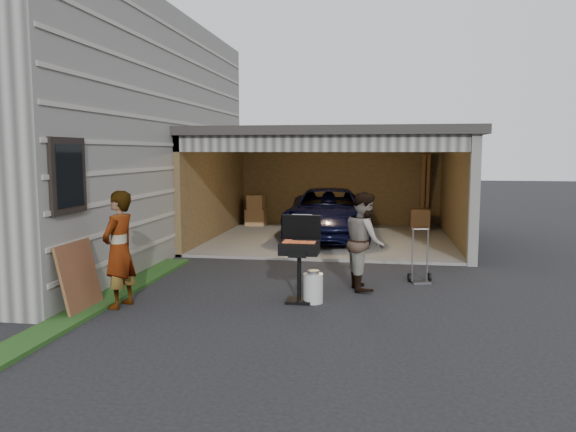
% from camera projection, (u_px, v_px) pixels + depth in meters
% --- Properties ---
extents(ground, '(80.00, 80.00, 0.00)m').
position_uv_depth(ground, '(248.00, 303.00, 8.72)').
color(ground, black).
rests_on(ground, ground).
extents(house, '(7.00, 11.00, 5.50)m').
position_uv_depth(house, '(39.00, 135.00, 13.28)').
color(house, '#474744').
rests_on(house, ground).
extents(groundcover_strip, '(0.50, 8.00, 0.06)m').
position_uv_depth(groundcover_strip, '(81.00, 313.00, 8.09)').
color(groundcover_strip, '#193814').
rests_on(groundcover_strip, ground).
extents(garage, '(6.80, 6.30, 2.90)m').
position_uv_depth(garage, '(333.00, 170.00, 15.05)').
color(garage, '#605E59').
rests_on(garage, ground).
extents(minivan, '(2.42, 4.80, 1.30)m').
position_uv_depth(minivan, '(328.00, 215.00, 15.03)').
color(minivan, black).
rests_on(minivan, ground).
extents(woman, '(0.53, 0.71, 1.77)m').
position_uv_depth(woman, '(119.00, 249.00, 8.42)').
color(woman, silver).
rests_on(woman, ground).
extents(man, '(0.80, 0.94, 1.67)m').
position_uv_depth(man, '(364.00, 241.00, 9.55)').
color(man, '#4D291E').
rests_on(man, ground).
extents(bbq_grill, '(0.61, 0.53, 1.35)m').
position_uv_depth(bbq_grill, '(300.00, 251.00, 8.73)').
color(bbq_grill, black).
rests_on(bbq_grill, ground).
extents(propane_tank, '(0.40, 0.40, 0.46)m').
position_uv_depth(propane_tank, '(313.00, 288.00, 8.73)').
color(propane_tank, beige).
rests_on(propane_tank, ground).
extents(plywood_panel, '(0.26, 0.93, 1.03)m').
position_uv_depth(plywood_panel, '(79.00, 277.00, 8.21)').
color(plywood_panel, brown).
rests_on(plywood_panel, ground).
extents(hand_truck, '(0.43, 0.36, 0.99)m').
position_uv_depth(hand_truck, '(420.00, 272.00, 10.09)').
color(hand_truck, slate).
rests_on(hand_truck, ground).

